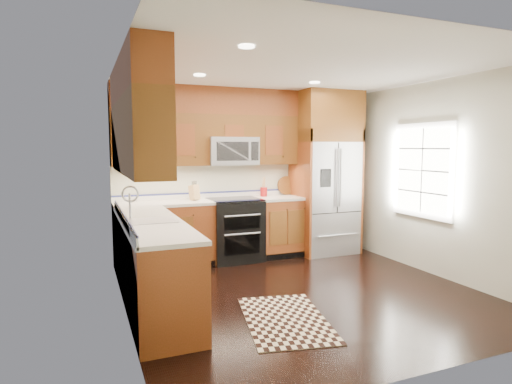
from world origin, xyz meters
name	(u,v)px	position (x,y,z in m)	size (l,w,h in m)	color
ground	(301,292)	(0.00, 0.00, 0.00)	(4.00, 4.00, 0.00)	black
wall_back	(243,174)	(0.00, 2.00, 1.30)	(4.00, 0.02, 2.60)	beige
wall_left	(123,190)	(-2.00, 0.00, 1.30)	(0.02, 4.00, 2.60)	beige
wall_right	(435,179)	(2.00, 0.00, 1.30)	(0.02, 4.00, 2.60)	beige
window	(423,170)	(1.98, 0.20, 1.40)	(0.04, 1.10, 1.30)	white
base_cabinets	(182,248)	(-1.23, 0.90, 0.45)	(2.85, 3.00, 0.90)	brown
countertop	(190,209)	(-1.09, 1.01, 0.92)	(2.86, 3.01, 0.04)	silver
upper_cabinets	(183,123)	(-1.15, 1.09, 2.02)	(2.85, 3.00, 1.15)	brown
range	(235,230)	(-0.25, 1.67, 0.47)	(0.76, 0.67, 0.95)	black
microwave	(232,151)	(-0.25, 1.80, 1.66)	(0.76, 0.40, 0.42)	#B2B2B7
refrigerator	(325,173)	(1.30, 1.63, 1.30)	(0.98, 0.75, 2.60)	#B2B2B7
sink_faucet	(148,216)	(-1.73, 0.23, 0.99)	(0.54, 0.44, 0.37)	#B2B2B7
rug	(285,319)	(-0.54, -0.67, 0.01)	(0.78, 1.31, 0.01)	black
knife_block	(194,192)	(-0.85, 1.77, 1.06)	(0.14, 0.17, 0.28)	tan
utensil_crock	(264,190)	(0.30, 1.83, 1.05)	(0.12, 0.12, 0.31)	maroon
cutting_board	(286,194)	(0.75, 1.94, 0.95)	(0.31, 0.31, 0.02)	brown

